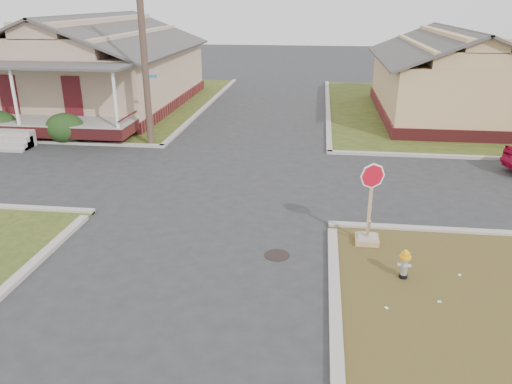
# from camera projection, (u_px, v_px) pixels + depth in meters

# --- Properties ---
(ground) EXTENTS (120.00, 120.00, 0.00)m
(ground) POSITION_uv_depth(u_px,v_px,m) (196.00, 241.00, 13.28)
(ground) COLOR #2A2A2C
(ground) RESTS_ON ground
(verge_far_left) EXTENTS (19.00, 19.00, 0.05)m
(verge_far_left) POSITION_uv_depth(u_px,v_px,m) (63.00, 101.00, 31.44)
(verge_far_left) COLOR #324017
(verge_far_left) RESTS_ON ground
(curbs) EXTENTS (80.00, 40.00, 0.12)m
(curbs) POSITION_uv_depth(u_px,v_px,m) (229.00, 179.00, 17.90)
(curbs) COLOR #AAA29A
(curbs) RESTS_ON ground
(manhole) EXTENTS (0.64, 0.64, 0.01)m
(manhole) POSITION_uv_depth(u_px,v_px,m) (277.00, 255.00, 12.56)
(manhole) COLOR black
(manhole) RESTS_ON ground
(corner_house) EXTENTS (10.10, 15.50, 5.30)m
(corner_house) POSITION_uv_depth(u_px,v_px,m) (95.00, 68.00, 29.06)
(corner_house) COLOR maroon
(corner_house) RESTS_ON ground
(side_house_yellow) EXTENTS (7.60, 11.60, 4.70)m
(side_house_yellow) POSITION_uv_depth(u_px,v_px,m) (451.00, 76.00, 26.57)
(side_house_yellow) COLOR maroon
(side_house_yellow) RESTS_ON ground
(utility_pole) EXTENTS (1.80, 0.28, 9.00)m
(utility_pole) POSITION_uv_depth(u_px,v_px,m) (143.00, 35.00, 20.31)
(utility_pole) COLOR #443027
(utility_pole) RESTS_ON ground
(fire_hydrant) EXTENTS (0.27, 0.27, 0.72)m
(fire_hydrant) POSITION_uv_depth(u_px,v_px,m) (405.00, 262.00, 11.33)
(fire_hydrant) COLOR black
(fire_hydrant) RESTS_ON ground
(stop_sign) EXTENTS (0.62, 0.61, 2.19)m
(stop_sign) POSITION_uv_depth(u_px,v_px,m) (368.00, 226.00, 12.96)
(stop_sign) COLOR #A07B57
(stop_sign) RESTS_ON ground
(hedge_right) EXTENTS (1.59, 1.30, 1.21)m
(hedge_right) POSITION_uv_depth(u_px,v_px,m) (65.00, 128.00, 22.17)
(hedge_right) COLOR #1E3915
(hedge_right) RESTS_ON verge_far_left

